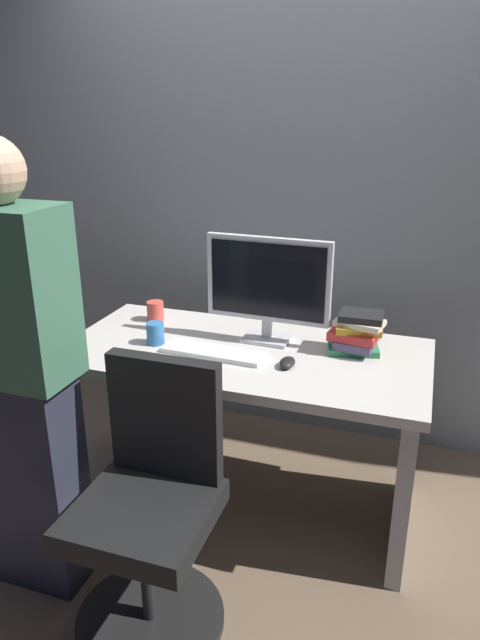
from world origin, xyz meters
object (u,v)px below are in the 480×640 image
at_px(monitor, 268,284).
at_px(cup_near_keyboard, 155,333).
at_px(office_chair, 152,512).
at_px(keyboard, 213,352).
at_px(desk, 244,399).
at_px(mouse, 287,363).
at_px(cup_by_monitor, 155,311).
at_px(book_stack, 357,333).
at_px(person_at_desk, 19,378).

distance_m(monitor, cup_near_keyboard, 0.52).
distance_m(office_chair, keyboard, 0.69).
height_order(desk, cup_near_keyboard, cup_near_keyboard).
bearing_deg(cup_near_keyboard, mouse, -4.47).
relative_size(keyboard, mouse, 4.30).
distance_m(mouse, cup_by_monitor, 0.79).
bearing_deg(cup_by_monitor, keyboard, -35.48).
xyz_separation_m(desk, cup_by_monitor, (-0.51, 0.20, 0.28)).
distance_m(desk, book_stack, 0.56).
height_order(monitor, book_stack, monitor).
bearing_deg(book_stack, mouse, -136.09).
bearing_deg(mouse, book_stack, 43.91).
bearing_deg(person_at_desk, cup_by_monitor, 84.89).
relative_size(person_at_desk, keyboard, 3.81).
height_order(mouse, cup_by_monitor, cup_by_monitor).
xyz_separation_m(monitor, cup_near_keyboard, (-0.44, -0.18, -0.21)).
bearing_deg(cup_by_monitor, office_chair, -65.28).
bearing_deg(mouse, cup_near_keyboard, 175.53).
bearing_deg(keyboard, desk, 43.07).
height_order(desk, keyboard, keyboard).
distance_m(office_chair, mouse, 0.75).
relative_size(office_chair, cup_near_keyboard, 9.97).
height_order(mouse, cup_near_keyboard, cup_near_keyboard).
distance_m(desk, keyboard, 0.28).
distance_m(cup_by_monitor, book_stack, 0.96).
xyz_separation_m(keyboard, cup_by_monitor, (-0.41, 0.29, 0.04)).
bearing_deg(monitor, keyboard, -128.09).
relative_size(keyboard, cup_near_keyboard, 4.56).
height_order(desk, cup_by_monitor, cup_by_monitor).
bearing_deg(cup_by_monitor, monitor, -7.69).
xyz_separation_m(desk, book_stack, (0.45, 0.12, 0.32)).
bearing_deg(desk, person_at_desk, -131.37).
bearing_deg(mouse, desk, 153.85).
bearing_deg(office_chair, cup_near_keyboard, 113.97).
bearing_deg(book_stack, cup_near_keyboard, -167.82).
bearing_deg(book_stack, monitor, 179.07).
bearing_deg(office_chair, book_stack, 56.19).
bearing_deg(monitor, cup_by_monitor, 172.31).
distance_m(desk, person_at_desk, 0.94).
xyz_separation_m(desk, person_at_desk, (-0.59, -0.67, 0.32)).
relative_size(monitor, keyboard, 1.26).
relative_size(office_chair, monitor, 1.74).
distance_m(keyboard, book_stack, 0.59).
distance_m(desk, cup_by_monitor, 0.61).
height_order(monitor, cup_near_keyboard, monitor).
distance_m(monitor, book_stack, 0.42).
bearing_deg(office_chair, cup_by_monitor, 114.72).
relative_size(mouse, cup_by_monitor, 1.08).
height_order(office_chair, book_stack, office_chair).
bearing_deg(cup_near_keyboard, person_at_desk, -108.91).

